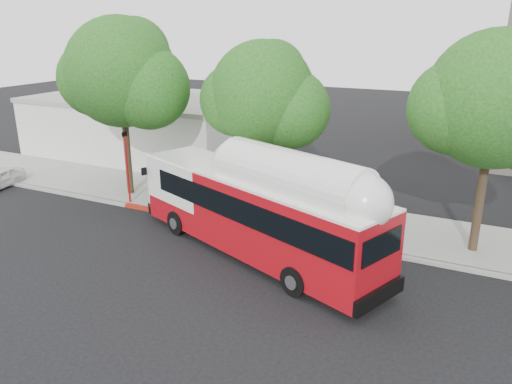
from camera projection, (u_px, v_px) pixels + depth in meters
ground at (221, 267)px, 20.02m from camera, size 120.00×120.00×0.00m
sidewalk at (284, 213)px, 25.54m from camera, size 60.00×5.00×0.15m
curb_strip at (262, 231)px, 23.32m from camera, size 60.00×0.30×0.15m
red_curb_segment at (207, 220)px, 24.55m from camera, size 10.00×0.32×0.16m
street_tree_left at (129, 77)px, 26.16m from camera, size 6.67×5.80×9.74m
street_tree_mid at (271, 98)px, 23.54m from camera, size 5.75×5.00×8.62m
street_tree_right at (507, 106)px, 19.13m from camera, size 6.21×5.40×9.18m
low_commercial_bldg at (149, 125)px, 37.04m from camera, size 16.20×10.20×4.25m
transit_bus at (256, 214)px, 20.49m from camera, size 13.10×7.03×3.90m
signal_pole at (127, 168)px, 26.25m from camera, size 0.11×0.38×3.98m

